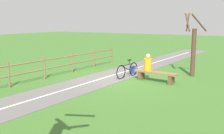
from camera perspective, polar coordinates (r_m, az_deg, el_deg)
name	(u,v)px	position (r m, az deg, el deg)	size (l,w,h in m)	color
ground_plane	(121,79)	(12.19, 2.01, -2.57)	(80.00, 80.00, 0.00)	#3D6B28
paved_path	(43,96)	(9.66, -14.81, -6.25)	(2.05, 36.00, 0.02)	#66605E
path_centre_line	(43,96)	(9.65, -14.81, -6.19)	(0.10, 32.00, 0.00)	silver
bench	(156,75)	(11.67, 9.53, -1.64)	(2.01, 0.62, 0.46)	brown
person_seated	(148,63)	(11.78, 7.88, 0.78)	(0.40, 0.40, 0.76)	orange
bicycle	(127,70)	(12.43, 3.39, -0.67)	(0.30, 1.65, 0.85)	black
backpack	(133,70)	(13.30, 4.64, -0.66)	(0.35, 0.34, 0.40)	navy
fence_roadside	(28,69)	(11.78, -17.98, -0.42)	(0.70, 13.16, 1.05)	brown
tree_far_right	(193,48)	(13.11, 17.32, 3.91)	(1.12, 0.90, 3.04)	#473323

